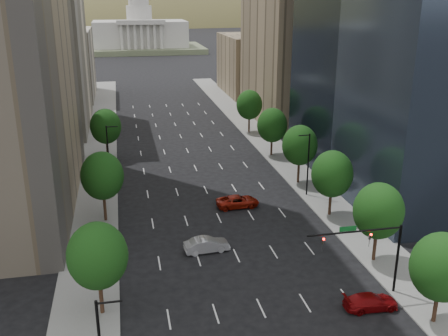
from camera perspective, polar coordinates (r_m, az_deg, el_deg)
sidewalk_left at (r=73.36m, az=-14.09°, el=-3.19°), size 6.00×200.00×0.15m
sidewalk_right at (r=77.94m, az=9.26°, el=-1.53°), size 6.00×200.00×0.15m
midrise_cream_left at (r=112.39m, az=-19.05°, el=13.06°), size 14.00×30.00×35.00m
filler_left at (r=145.90m, az=-17.19°, el=10.99°), size 14.00×26.00×18.00m
parking_tan_right at (r=114.66m, az=7.12°, el=12.75°), size 14.00×30.00×30.00m
filler_right at (r=146.93m, az=2.89°, el=11.44°), size 14.00×26.00×16.00m
tree_right_0 at (r=46.86m, az=23.06°, el=-10.12°), size 5.20×5.20×8.39m
tree_right_1 at (r=55.05m, az=16.81°, el=-4.60°), size 5.20×5.20×8.75m
tree_right_2 at (r=65.11m, az=11.94°, el=-0.66°), size 5.20×5.20×8.61m
tree_right_3 at (r=75.62m, az=8.43°, el=2.52°), size 5.20×5.20×8.89m
tree_right_4 at (r=88.55m, az=5.38°, el=4.76°), size 5.20×5.20×8.46m
tree_right_5 at (r=103.51m, az=2.84°, el=7.04°), size 5.20×5.20×8.75m
tree_left_0 at (r=45.46m, az=-13.90°, el=-9.48°), size 5.20×5.20×8.75m
tree_left_1 at (r=63.74m, az=-13.39°, el=-0.86°), size 5.20×5.20×8.97m
tree_left_2 at (r=88.76m, az=-13.04°, el=4.53°), size 5.20×5.20×8.68m
streetlight_rn at (r=71.27m, az=9.30°, el=0.57°), size 1.70×0.20×9.00m
streetlight_ln at (r=76.43m, az=-12.71°, el=1.61°), size 1.70×0.20×9.00m
traffic_signal at (r=48.97m, az=16.38°, el=-8.32°), size 9.12×0.40×7.38m
capitol at (r=258.74m, az=-9.31°, el=14.55°), size 60.00×40.00×35.20m
foothills at (r=612.69m, az=-7.34°, el=12.64°), size 720.00×413.00×263.00m
car_red_near at (r=49.22m, az=16.02°, el=-14.10°), size 5.01×2.11×1.44m
car_silver at (r=56.71m, az=-1.94°, el=-8.54°), size 5.12×2.21×1.64m
car_red_far at (r=68.01m, az=1.53°, el=-3.73°), size 5.81×2.91×1.58m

